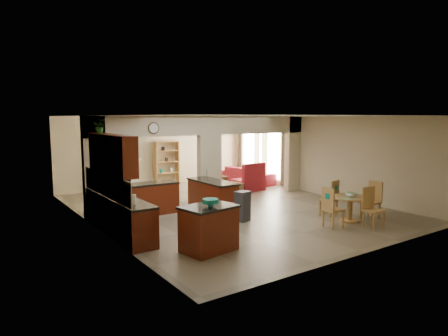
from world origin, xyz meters
TOP-DOWN VIEW (x-y plane):
  - floor at (0.00, 0.00)m, footprint 10.00×10.00m
  - ceiling at (0.00, 0.00)m, footprint 10.00×10.00m
  - wall_back at (0.00, 5.00)m, footprint 8.00×0.00m
  - wall_front at (0.00, -5.00)m, footprint 8.00×0.00m
  - wall_left at (-4.00, 0.00)m, footprint 0.00×10.00m
  - wall_right at (4.00, 0.00)m, footprint 0.00×10.00m
  - partition_left_pier at (-3.70, 1.00)m, footprint 0.60×0.25m
  - partition_center_pier at (0.00, 1.00)m, footprint 0.80×0.25m
  - partition_right_pier at (3.70, 1.00)m, footprint 0.60×0.25m
  - partition_header at (0.00, 1.00)m, footprint 8.00×0.25m
  - kitchen_counter at (-3.26, -0.25)m, footprint 2.52×3.29m
  - upper_cabinets at (-3.82, -0.80)m, footprint 0.35×2.40m
  - peninsula at (-0.60, -0.11)m, footprint 0.70×1.85m
  - wall_clock at (-2.00, 0.85)m, footprint 0.34×0.03m
  - rug at (1.20, 2.10)m, footprint 1.60×1.30m
  - fireplace at (-1.60, 4.83)m, footprint 1.60×0.35m
  - shelving_unit at (0.35, 4.82)m, footprint 1.00×0.32m
  - window_a at (3.97, 2.30)m, footprint 0.02×0.90m
  - window_b at (3.97, 4.00)m, footprint 0.02×0.90m
  - glazed_door at (3.97, 3.15)m, footprint 0.02×0.70m
  - drape_a_left at (3.93, 1.70)m, footprint 0.10×0.28m
  - drape_a_right at (3.93, 2.90)m, footprint 0.10×0.28m
  - drape_b_left at (3.93, 3.40)m, footprint 0.10×0.28m
  - drape_b_right at (3.93, 4.60)m, footprint 0.10×0.28m
  - ceiling_fan at (1.50, 3.00)m, footprint 1.00×1.00m
  - kitchen_island at (-2.60, -3.07)m, footprint 1.22×0.96m
  - teal_bowl at (-2.60, -3.13)m, footprint 0.33×0.33m
  - trash_can at (-0.56, -1.54)m, footprint 0.42×0.38m
  - dining_table at (1.74, -3.20)m, footprint 1.00×1.00m
  - fruit_bowl at (1.68, -3.27)m, footprint 0.27×0.27m
  - sofa at (3.30, 3.24)m, footprint 2.49×1.32m
  - chaise at (2.36, 1.99)m, footprint 1.12×0.95m
  - armchair at (0.88, 2.09)m, footprint 0.75×0.77m
  - ottoman at (1.66, 1.87)m, footprint 0.64×0.64m
  - plant at (-3.82, -0.02)m, footprint 0.39×0.36m
  - chair_north at (1.80, -2.52)m, footprint 0.50×0.50m
  - chair_east at (2.56, -3.31)m, footprint 0.44×0.44m
  - chair_south at (1.71, -3.87)m, footprint 0.46×0.46m
  - chair_west at (0.85, -3.31)m, footprint 0.46×0.46m

SIDE VIEW (x-z plane):
  - floor at x=0.00m, z-range 0.00..0.00m
  - rug at x=1.20m, z-range 0.00..0.01m
  - ottoman at x=1.66m, z-range 0.00..0.37m
  - chaise at x=2.36m, z-range 0.00..0.42m
  - armchair at x=0.88m, z-range 0.00..0.67m
  - sofa at x=3.30m, z-range 0.00..0.69m
  - trash_can at x=-0.56m, z-range 0.00..0.75m
  - peninsula at x=-0.60m, z-range 0.00..0.91m
  - dining_table at x=1.74m, z-range 0.12..0.80m
  - kitchen_counter at x=-3.26m, z-range -0.27..1.20m
  - kitchen_island at x=-2.60m, z-range 0.00..0.96m
  - chair_north at x=1.80m, z-range 0.04..1.07m
  - chair_east at x=2.56m, z-range 0.04..1.07m
  - chair_south at x=1.71m, z-range 0.04..1.07m
  - chair_west at x=0.85m, z-range 0.04..1.07m
  - fireplace at x=-1.60m, z-range 0.01..1.21m
  - fruit_bowl at x=1.68m, z-range 0.68..0.82m
  - shelving_unit at x=0.35m, z-range 0.00..1.80m
  - teal_bowl at x=-2.60m, z-range 0.96..1.11m
  - glazed_door at x=3.97m, z-range 0.00..2.10m
  - partition_center_pier at x=0.00m, z-range 0.00..2.20m
  - drape_a_left at x=3.93m, z-range 0.05..2.35m
  - drape_a_right at x=3.93m, z-range 0.05..2.35m
  - drape_b_left at x=3.93m, z-range 0.05..2.35m
  - drape_b_right at x=3.93m, z-range 0.05..2.35m
  - window_a at x=3.97m, z-range 0.25..2.15m
  - window_b at x=3.97m, z-range 0.25..2.15m
  - partition_left_pier at x=-3.70m, z-range 0.00..2.80m
  - partition_right_pier at x=3.70m, z-range 0.00..2.80m
  - wall_back at x=0.00m, z-range -2.60..5.40m
  - wall_front at x=0.00m, z-range -2.60..5.40m
  - wall_left at x=-4.00m, z-range -3.60..6.40m
  - wall_right at x=4.00m, z-range -3.60..6.40m
  - upper_cabinets at x=-3.82m, z-range 1.47..2.37m
  - wall_clock at x=-2.00m, z-range 2.28..2.62m
  - partition_header at x=0.00m, z-range 2.20..2.80m
  - plant at x=-3.82m, z-range 2.37..2.71m
  - ceiling_fan at x=1.50m, z-range 2.51..2.61m
  - ceiling at x=0.00m, z-range 2.80..2.80m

